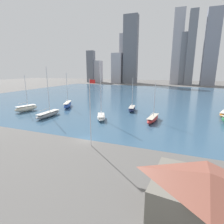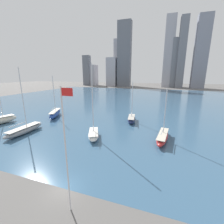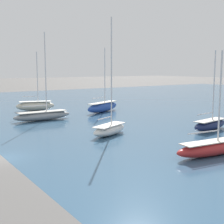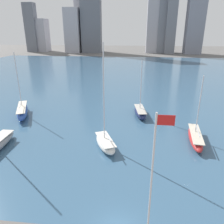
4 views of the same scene
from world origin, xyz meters
The scene contains 7 objects.
ground_plane centered at (0.00, 0.00, 0.00)m, with size 500.00×500.00×0.00m, color #605E5B.
sailboat_navy centered at (2.50, 30.06, 0.90)m, with size 3.41×8.18×11.97m.
sailboat_blue centered at (-23.30, 27.23, 1.12)m, with size 6.26×10.65×13.58m.
sailboat_red centered at (11.60, 18.93, 0.89)m, with size 3.19×9.92×11.22m.
sailboat_gray centered at (-20.38, 12.44, 0.92)m, with size 2.56×10.70×15.63m.
sailboat_white centered at (-3.26, 15.48, 0.92)m, with size 5.06×7.47×16.25m.
sailboat_cream centered at (-33.09, 15.88, 1.14)m, with size 4.72×8.63×12.85m.
Camera 3 is at (32.51, -8.53, 9.42)m, focal length 50.00 mm.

